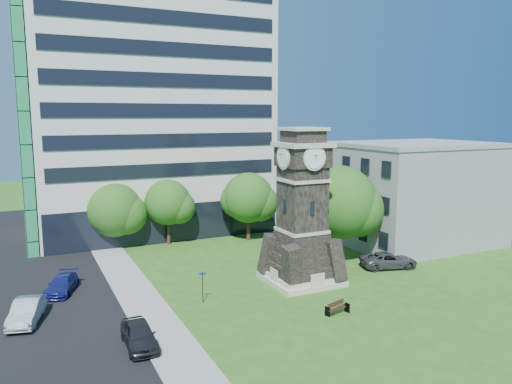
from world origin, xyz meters
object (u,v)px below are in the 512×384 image
car_street_south (139,335)px  car_street_north (62,285)px  clock_tower (302,217)px  park_bench (337,307)px  car_east_lot (389,260)px  street_sign (203,284)px  car_street_mid (27,311)px

car_street_south → car_street_north: size_ratio=0.98×
clock_tower → car_street_north: (-17.46, 5.47, -4.66)m
car_street_south → park_bench: car_street_south is taller
car_east_lot → park_bench: 11.94m
park_bench → street_sign: 9.42m
park_bench → street_sign: bearing=125.3°
car_street_north → car_street_south: bearing=-53.1°
car_street_mid → street_sign: bearing=5.8°
car_street_north → park_bench: size_ratio=2.56×
car_street_mid → street_sign: (11.29, -1.67, 0.69)m
street_sign → car_street_mid: bearing=-170.7°
car_street_south → park_bench: 12.98m
clock_tower → car_east_lot: (8.72, -0.16, -4.60)m
car_east_lot → car_street_mid: bearing=104.3°
clock_tower → street_sign: bearing=-173.2°
car_street_mid → park_bench: size_ratio=2.68×
car_street_mid → car_street_north: car_street_mid is taller
car_street_north → street_sign: 10.99m
clock_tower → street_sign: clock_tower is taller
clock_tower → street_sign: (-8.63, -1.03, -3.86)m
car_street_north → clock_tower: bearing=3.2°
car_street_north → park_bench: (16.24, -12.23, -0.16)m
car_east_lot → street_sign: (-17.35, -0.87, 0.74)m
car_street_mid → car_street_south: bearing=-34.2°
car_street_mid → car_street_north: (2.46, 4.83, -0.12)m
car_street_mid → street_sign: 11.43m
car_street_mid → park_bench: 20.11m
clock_tower → park_bench: (-1.22, -6.76, -4.83)m
car_street_north → street_sign: bearing=-15.7°
clock_tower → car_street_mid: 20.44m
car_street_mid → car_east_lot: car_street_mid is taller
park_bench → car_street_mid: bearing=141.4°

